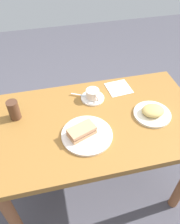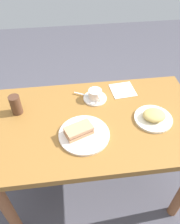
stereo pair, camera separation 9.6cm
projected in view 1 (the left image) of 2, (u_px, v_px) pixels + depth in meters
The scene contains 11 objects.
ground_plane at pixel (94, 185), 1.86m from camera, with size 6.00×6.00×0.00m, color #4B4953.
dining_table at pixel (95, 134), 1.41m from camera, with size 1.25×0.71×0.77m.
sandwich_plate at pixel (87, 135), 1.23m from camera, with size 0.28×0.28×0.01m, color silver.
sandwich_front at pixel (82, 131), 1.21m from camera, with size 0.16×0.13×0.05m.
coffee_saucer at pixel (93, 98), 1.45m from camera, with size 0.15×0.15×0.01m, color silver.
coffee_cup at pixel (93, 94), 1.42m from camera, with size 0.08×0.11×0.06m.
spoon at pixel (81, 95), 1.46m from camera, with size 0.09×0.06×0.01m.
side_plate at pixel (152, 114), 1.34m from camera, with size 0.22×0.22×0.01m, color beige.
side_food_pile at pixel (153, 110), 1.32m from camera, with size 0.13×0.11×0.04m, color tan.
napkin at pixel (119, 88), 1.52m from camera, with size 0.15×0.15×0.00m, color white.
drinking_glass at pixel (14, 110), 1.29m from camera, with size 0.06×0.06×0.12m, color #4E3020.
Camera 1 is at (0.24, 0.88, 1.73)m, focal length 36.84 mm.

